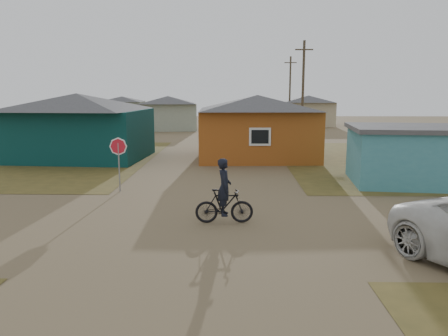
{
  "coord_description": "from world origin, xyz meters",
  "views": [
    {
      "loc": [
        1.04,
        -13.06,
        4.15
      ],
      "look_at": [
        0.69,
        3.0,
        1.3
      ],
      "focal_mm": 35.0,
      "sensor_mm": 36.0,
      "label": 1
    }
  ],
  "objects": [
    {
      "name": "stop_sign",
      "position": [
        -3.69,
        4.62,
        1.68
      ],
      "size": [
        0.69,
        0.34,
        2.27
      ],
      "color": "gray",
      "rests_on": "ground"
    },
    {
      "name": "house_pale_west",
      "position": [
        -6.0,
        34.0,
        1.86
      ],
      "size": [
        7.04,
        6.15,
        3.6
      ],
      "color": "gray",
      "rests_on": "ground"
    },
    {
      "name": "utility_pole_near",
      "position": [
        6.5,
        22.0,
        4.14
      ],
      "size": [
        1.4,
        0.2,
        8.0
      ],
      "color": "#453A29",
      "rests_on": "ground"
    },
    {
      "name": "house_yellow",
      "position": [
        2.5,
        14.0,
        2.0
      ],
      "size": [
        7.72,
        6.76,
        3.9
      ],
      "color": "#9B4D17",
      "rests_on": "ground"
    },
    {
      "name": "house_teal",
      "position": [
        -8.5,
        13.5,
        2.05
      ],
      "size": [
        8.93,
        7.08,
        4.0
      ],
      "color": "#08302F",
      "rests_on": "ground"
    },
    {
      "name": "shed_turquoise",
      "position": [
        9.5,
        6.5,
        1.31
      ],
      "size": [
        6.71,
        4.93,
        2.6
      ],
      "color": "teal",
      "rests_on": "ground"
    },
    {
      "name": "house_pale_north",
      "position": [
        -14.0,
        46.0,
        1.75
      ],
      "size": [
        6.28,
        5.81,
        3.4
      ],
      "color": "gray",
      "rests_on": "ground"
    },
    {
      "name": "house_beige_east",
      "position": [
        10.0,
        40.0,
        1.86
      ],
      "size": [
        6.95,
        6.05,
        3.6
      ],
      "color": "tan",
      "rests_on": "ground"
    },
    {
      "name": "cyclist",
      "position": [
        0.76,
        0.32,
        0.76
      ],
      "size": [
        1.86,
        0.68,
        2.08
      ],
      "color": "black",
      "rests_on": "ground"
    },
    {
      "name": "utility_pole_far",
      "position": [
        7.5,
        38.0,
        4.14
      ],
      "size": [
        1.4,
        0.2,
        8.0
      ],
      "color": "#453A29",
      "rests_on": "ground"
    },
    {
      "name": "ground",
      "position": [
        0.0,
        0.0,
        0.0
      ],
      "size": [
        120.0,
        120.0,
        0.0
      ],
      "primitive_type": "plane",
      "color": "brown"
    }
  ]
}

